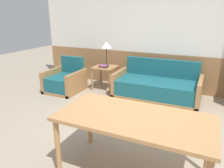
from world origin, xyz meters
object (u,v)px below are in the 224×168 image
object	(u,v)px
armchair	(65,82)
table_lamp	(106,46)
side_table	(105,70)
dining_table	(134,123)
couch	(157,87)

from	to	relation	value
armchair	table_lamp	bearing A→B (deg)	24.15
armchair	side_table	size ratio (longest dim) A/B	1.44
side_table	dining_table	distance (m)	3.06
side_table	couch	bearing A→B (deg)	0.03
side_table	armchair	bearing A→B (deg)	-147.29
armchair	dining_table	world-z (taller)	armchair
armchair	table_lamp	distance (m)	1.31
armchair	dining_table	size ratio (longest dim) A/B	0.49
couch	table_lamp	distance (m)	1.55
couch	armchair	world-z (taller)	couch
armchair	table_lamp	world-z (taller)	table_lamp
couch	side_table	xyz separation A→B (m)	(-1.29, -0.00, 0.24)
couch	table_lamp	size ratio (longest dim) A/B	3.14
table_lamp	side_table	bearing A→B (deg)	-84.98
couch	side_table	size ratio (longest dim) A/B	3.23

